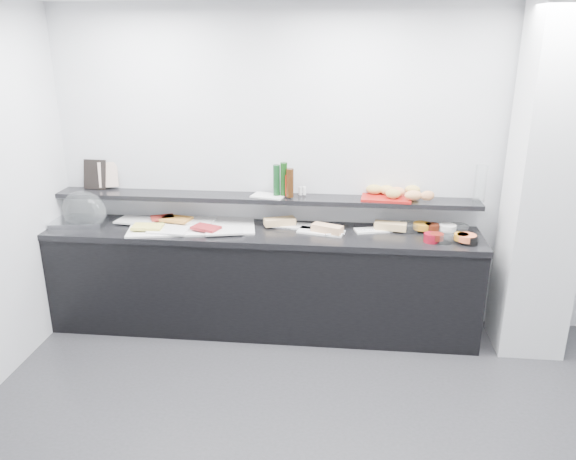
# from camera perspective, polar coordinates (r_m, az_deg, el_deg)

# --- Properties ---
(back_wall) EXTENTS (5.00, 0.02, 2.70)m
(back_wall) POSITION_cam_1_polar(r_m,az_deg,el_deg) (4.79, 6.09, 5.92)
(back_wall) COLOR silver
(back_wall) RESTS_ON ground
(column) EXTENTS (0.50, 0.50, 2.70)m
(column) POSITION_cam_1_polar(r_m,az_deg,el_deg) (4.70, 24.70, 4.01)
(column) COLOR silver
(column) RESTS_ON ground
(buffet_cabinet) EXTENTS (3.60, 0.60, 0.85)m
(buffet_cabinet) POSITION_cam_1_polar(r_m,az_deg,el_deg) (4.86, -2.64, -5.36)
(buffet_cabinet) COLOR black
(buffet_cabinet) RESTS_ON ground
(counter_top) EXTENTS (3.62, 0.62, 0.05)m
(counter_top) POSITION_cam_1_polar(r_m,az_deg,el_deg) (4.69, -2.72, -0.35)
(counter_top) COLOR black
(counter_top) RESTS_ON buffet_cabinet
(wall_shelf) EXTENTS (3.60, 0.25, 0.04)m
(wall_shelf) POSITION_cam_1_polar(r_m,az_deg,el_deg) (4.78, -2.45, 3.24)
(wall_shelf) COLOR black
(wall_shelf) RESTS_ON back_wall
(cloche_base) EXTENTS (0.48, 0.36, 0.04)m
(cloche_base) POSITION_cam_1_polar(r_m,az_deg,el_deg) (5.16, -20.51, 0.80)
(cloche_base) COLOR #B7B9BE
(cloche_base) RESTS_ON counter_top
(cloche_dome) EXTENTS (0.48, 0.38, 0.34)m
(cloche_dome) POSITION_cam_1_polar(r_m,az_deg,el_deg) (5.10, -20.01, 1.89)
(cloche_dome) COLOR silver
(cloche_dome) RESTS_ON cloche_base
(linen_runner) EXTENTS (1.12, 0.68, 0.01)m
(linen_runner) POSITION_cam_1_polar(r_m,az_deg,el_deg) (4.83, -9.68, 0.38)
(linen_runner) COLOR silver
(linen_runner) RESTS_ON counter_top
(platter_meat_a) EXTENTS (0.36, 0.27, 0.01)m
(platter_meat_a) POSITION_cam_1_polar(r_m,az_deg,el_deg) (5.03, -15.10, 0.95)
(platter_meat_a) COLOR silver
(platter_meat_a) RESTS_ON linen_runner
(food_meat_a) EXTENTS (0.23, 0.19, 0.02)m
(food_meat_a) POSITION_cam_1_polar(r_m,az_deg,el_deg) (5.00, -12.64, 1.24)
(food_meat_a) COLOR maroon
(food_meat_a) RESTS_ON platter_meat_a
(platter_salmon) EXTENTS (0.35, 0.26, 0.01)m
(platter_salmon) POSITION_cam_1_polar(r_m,az_deg,el_deg) (4.93, -9.39, 0.97)
(platter_salmon) COLOR white
(platter_salmon) RESTS_ON linen_runner
(food_salmon) EXTENTS (0.28, 0.21, 0.02)m
(food_salmon) POSITION_cam_1_polar(r_m,az_deg,el_deg) (4.93, -11.28, 1.11)
(food_salmon) COLOR orange
(food_salmon) RESTS_ON platter_salmon
(platter_cheese) EXTENTS (0.33, 0.23, 0.01)m
(platter_cheese) POSITION_cam_1_polar(r_m,az_deg,el_deg) (4.72, -12.02, -0.01)
(platter_cheese) COLOR white
(platter_cheese) RESTS_ON linen_runner
(food_cheese) EXTENTS (0.25, 0.17, 0.02)m
(food_cheese) POSITION_cam_1_polar(r_m,az_deg,el_deg) (4.79, -14.08, 0.33)
(food_cheese) COLOR #E3D558
(food_cheese) RESTS_ON platter_cheese
(platter_meat_b) EXTENTS (0.34, 0.27, 0.01)m
(platter_meat_b) POSITION_cam_1_polar(r_m,az_deg,el_deg) (4.63, -6.50, -0.08)
(platter_meat_b) COLOR white
(platter_meat_b) RESTS_ON linen_runner
(food_meat_b) EXTENTS (0.26, 0.21, 0.02)m
(food_meat_b) POSITION_cam_1_polar(r_m,az_deg,el_deg) (4.67, -8.34, 0.23)
(food_meat_b) COLOR maroon
(food_meat_b) RESTS_ON platter_meat_b
(sandwich_plate_left) EXTENTS (0.37, 0.19, 0.01)m
(sandwich_plate_left) POSITION_cam_1_polar(r_m,az_deg,el_deg) (4.76, 1.03, 0.41)
(sandwich_plate_left) COLOR white
(sandwich_plate_left) RESTS_ON counter_top
(sandwich_food_left) EXTENTS (0.28, 0.19, 0.06)m
(sandwich_food_left) POSITION_cam_1_polar(r_m,az_deg,el_deg) (4.76, -0.85, 0.87)
(sandwich_food_left) COLOR #E8B87A
(sandwich_food_left) RESTS_ON sandwich_plate_left
(tongs_left) EXTENTS (0.16, 0.02, 0.01)m
(tongs_left) POSITION_cam_1_polar(r_m,az_deg,el_deg) (4.68, -0.70, 0.19)
(tongs_left) COLOR #AAADB1
(tongs_left) RESTS_ON sandwich_plate_left
(sandwich_plate_mid) EXTENTS (0.40, 0.24, 0.01)m
(sandwich_plate_mid) POSITION_cam_1_polar(r_m,az_deg,el_deg) (4.63, 3.37, -0.17)
(sandwich_plate_mid) COLOR white
(sandwich_plate_mid) RESTS_ON counter_top
(sandwich_food_mid) EXTENTS (0.27, 0.19, 0.06)m
(sandwich_food_mid) POSITION_cam_1_polar(r_m,az_deg,el_deg) (4.60, 4.00, 0.15)
(sandwich_food_mid) COLOR tan
(sandwich_food_mid) RESTS_ON sandwich_plate_mid
(tongs_mid) EXTENTS (0.16, 0.04, 0.01)m
(tongs_mid) POSITION_cam_1_polar(r_m,az_deg,el_deg) (4.55, 4.76, -0.43)
(tongs_mid) COLOR silver
(tongs_mid) RESTS_ON sandwich_plate_mid
(sandwich_plate_right) EXTENTS (0.32, 0.20, 0.01)m
(sandwich_plate_right) POSITION_cam_1_polar(r_m,az_deg,el_deg) (4.71, 8.60, -0.02)
(sandwich_plate_right) COLOR white
(sandwich_plate_right) RESTS_ON counter_top
(sandwich_food_right) EXTENTS (0.27, 0.14, 0.06)m
(sandwich_food_right) POSITION_cam_1_polar(r_m,az_deg,el_deg) (4.72, 10.36, 0.40)
(sandwich_food_right) COLOR #D9B072
(sandwich_food_right) RESTS_ON sandwich_plate_right
(tongs_right) EXTENTS (0.15, 0.07, 0.01)m
(tongs_right) POSITION_cam_1_polar(r_m,az_deg,el_deg) (4.67, 8.03, -0.02)
(tongs_right) COLOR silver
(tongs_right) RESTS_ON sandwich_plate_right
(bowl_glass_fruit) EXTENTS (0.19, 0.19, 0.07)m
(bowl_glass_fruit) POSITION_cam_1_polar(r_m,az_deg,el_deg) (4.76, 12.19, 0.28)
(bowl_glass_fruit) COLOR white
(bowl_glass_fruit) RESTS_ON counter_top
(fill_glass_fruit) EXTENTS (0.17, 0.17, 0.05)m
(fill_glass_fruit) POSITION_cam_1_polar(r_m,az_deg,el_deg) (4.77, 13.47, 0.39)
(fill_glass_fruit) COLOR orange
(fill_glass_fruit) RESTS_ON bowl_glass_fruit
(bowl_black_jam) EXTENTS (0.16, 0.16, 0.07)m
(bowl_black_jam) POSITION_cam_1_polar(r_m,az_deg,el_deg) (4.80, 15.96, 0.14)
(bowl_black_jam) COLOR black
(bowl_black_jam) RESTS_ON counter_top
(fill_black_jam) EXTENTS (0.13, 0.13, 0.05)m
(fill_black_jam) POSITION_cam_1_polar(r_m,az_deg,el_deg) (4.77, 14.43, 0.31)
(fill_black_jam) COLOR #521A0B
(fill_black_jam) RESTS_ON bowl_black_jam
(bowl_glass_cream) EXTENTS (0.23, 0.23, 0.07)m
(bowl_glass_cream) POSITION_cam_1_polar(r_m,az_deg,el_deg) (4.80, 16.81, 0.07)
(bowl_glass_cream) COLOR white
(bowl_glass_cream) RESTS_ON counter_top
(fill_glass_cream) EXTENTS (0.14, 0.14, 0.05)m
(fill_glass_cream) POSITION_cam_1_polar(r_m,az_deg,el_deg) (4.78, 15.92, 0.23)
(fill_glass_cream) COLOR white
(fill_glass_cream) RESTS_ON bowl_glass_cream
(bowl_red_jam) EXTENTS (0.13, 0.13, 0.07)m
(bowl_red_jam) POSITION_cam_1_polar(r_m,az_deg,el_deg) (4.55, 14.34, -0.77)
(bowl_red_jam) COLOR maroon
(bowl_red_jam) RESTS_ON counter_top
(fill_red_jam) EXTENTS (0.12, 0.12, 0.05)m
(fill_red_jam) POSITION_cam_1_polar(r_m,az_deg,el_deg) (4.55, 14.86, -0.65)
(fill_red_jam) COLOR #5E140D
(fill_red_jam) RESTS_ON bowl_red_jam
(bowl_glass_salmon) EXTENTS (0.18, 0.18, 0.07)m
(bowl_glass_salmon) POSITION_cam_1_polar(r_m,az_deg,el_deg) (4.56, 15.57, -0.81)
(bowl_glass_salmon) COLOR white
(bowl_glass_salmon) RESTS_ON counter_top
(fill_glass_salmon) EXTENTS (0.16, 0.16, 0.05)m
(fill_glass_salmon) POSITION_cam_1_polar(r_m,az_deg,el_deg) (4.59, 17.68, -0.75)
(fill_glass_salmon) COLOR #F56A3C
(fill_glass_salmon) RESTS_ON bowl_glass_salmon
(bowl_black_fruit) EXTENTS (0.14, 0.14, 0.07)m
(bowl_black_fruit) POSITION_cam_1_polar(r_m,az_deg,el_deg) (4.59, 17.96, -0.94)
(bowl_black_fruit) COLOR black
(bowl_black_fruit) RESTS_ON counter_top
(fill_black_fruit) EXTENTS (0.12, 0.12, 0.05)m
(fill_black_fruit) POSITION_cam_1_polar(r_m,az_deg,el_deg) (4.59, 17.20, -0.68)
(fill_black_fruit) COLOR orange
(fill_black_fruit) RESTS_ON bowl_black_fruit
(framed_print) EXTENTS (0.21, 0.09, 0.26)m
(framed_print) POSITION_cam_1_polar(r_m,az_deg,el_deg) (5.25, -19.04, 5.35)
(framed_print) COLOR black
(framed_print) RESTS_ON wall_shelf
(print_art) EXTENTS (0.17, 0.10, 0.22)m
(print_art) POSITION_cam_1_polar(r_m,az_deg,el_deg) (5.21, -17.81, 5.38)
(print_art) COLOR #CAA091
(print_art) RESTS_ON framed_print
(condiment_tray) EXTENTS (0.31, 0.23, 0.01)m
(condiment_tray) POSITION_cam_1_polar(r_m,az_deg,el_deg) (4.75, -1.99, 3.49)
(condiment_tray) COLOR white
(condiment_tray) RESTS_ON wall_shelf
(bottle_green_a) EXTENTS (0.07, 0.07, 0.26)m
(bottle_green_a) POSITION_cam_1_polar(r_m,az_deg,el_deg) (4.72, -1.17, 5.09)
(bottle_green_a) COLOR #0F3717
(bottle_green_a) RESTS_ON condiment_tray
(bottle_brown) EXTENTS (0.07, 0.07, 0.24)m
(bottle_brown) POSITION_cam_1_polar(r_m,az_deg,el_deg) (4.66, 0.19, 4.80)
(bottle_brown) COLOR #351C09
(bottle_brown) RESTS_ON condiment_tray
(bottle_green_b) EXTENTS (0.08, 0.08, 0.28)m
(bottle_green_b) POSITION_cam_1_polar(r_m,az_deg,el_deg) (4.71, -0.42, 5.21)
(bottle_green_b) COLOR #0E340E
(bottle_green_b) RESTS_ON condiment_tray
(bottle_hot) EXTENTS (0.05, 0.05, 0.18)m
(bottle_hot) POSITION_cam_1_polar(r_m,az_deg,el_deg) (4.71, -0.02, 4.57)
(bottle_hot) COLOR red
(bottle_hot) RESTS_ON condiment_tray
(shaker_salt) EXTENTS (0.04, 0.04, 0.07)m
(shaker_salt) POSITION_cam_1_polar(r_m,az_deg,el_deg) (4.75, 1.66, 4.01)
(shaker_salt) COLOR white
(shaker_salt) RESTS_ON condiment_tray
(shaker_pepper) EXTENTS (0.04, 0.04, 0.07)m
(shaker_pepper) POSITION_cam_1_polar(r_m,az_deg,el_deg) (4.75, 1.25, 3.99)
(shaker_pepper) COLOR silver
(shaker_pepper) RESTS_ON condiment_tray
(bread_tray) EXTENTS (0.43, 0.32, 0.02)m
(bread_tray) POSITION_cam_1_polar(r_m,az_deg,el_deg) (4.76, 9.96, 3.27)
(bread_tray) COLOR maroon
(bread_tray) RESTS_ON wall_shelf
(bread_roll_nw) EXTENTS (0.15, 0.11, 0.08)m
(bread_roll_nw) POSITION_cam_1_polar(r_m,az_deg,el_deg) (4.80, 8.77, 4.11)
(bread_roll_nw) COLOR tan
(bread_roll_nw) RESTS_ON bread_tray
(bread_roll_n) EXTENTS (0.16, 0.13, 0.08)m
(bread_roll_n) POSITION_cam_1_polar(r_m,az_deg,el_deg) (4.79, 10.05, 4.01)
(bread_roll_n) COLOR tan
(bread_roll_n) RESTS_ON bread_tray
(bread_roll_ne) EXTENTS (0.14, 0.10, 0.08)m
(bread_roll_ne) POSITION_cam_1_polar(r_m,az_deg,el_deg) (4.84, 12.54, 3.99)
(bread_roll_ne) COLOR gold
(bread_roll_ne) RESTS_ON bread_tray
(bread_roll_sw) EXTENTS (0.12, 0.08, 0.08)m
(bread_roll_sw) POSITION_cam_1_polar(r_m,az_deg,el_deg) (4.68, 10.62, 3.63)
(bread_roll_sw) COLOR tan
(bread_roll_sw) RESTS_ON bread_tray
(bread_roll_s) EXTENTS (0.16, 0.12, 0.08)m
(bread_roll_s) POSITION_cam_1_polar(r_m,az_deg,el_deg) (4.67, 12.62, 3.45)
(bread_roll_s) COLOR tan
(bread_roll_s) RESTS_ON bread_tray
(bread_roll_se) EXTENTS (0.14, 0.12, 0.08)m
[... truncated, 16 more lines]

